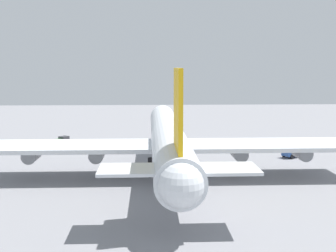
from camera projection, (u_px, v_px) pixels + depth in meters
The scene contains 5 objects.
ground_plane at pixel (168, 173), 77.94m from camera, with size 271.15×271.15×0.00m, color gray.
cargo_airplane at pixel (168, 139), 76.57m from camera, with size 67.79×62.69×18.45m.
pushback_tractor at pixel (60, 141), 103.90m from camera, with size 5.13×4.36×2.09m.
fuel_truck at pixel (293, 152), 90.67m from camera, with size 4.09×5.15×2.06m.
safety_cone_nose at pixel (153, 142), 107.99m from camera, with size 0.43×0.43×0.62m, color orange.
Camera 1 is at (-76.03, 3.31, 18.72)m, focal length 47.28 mm.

